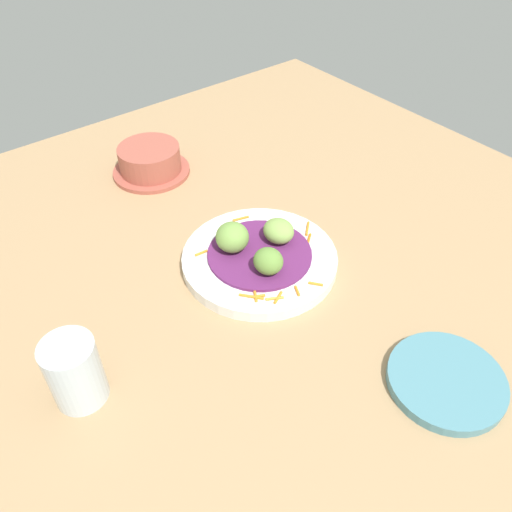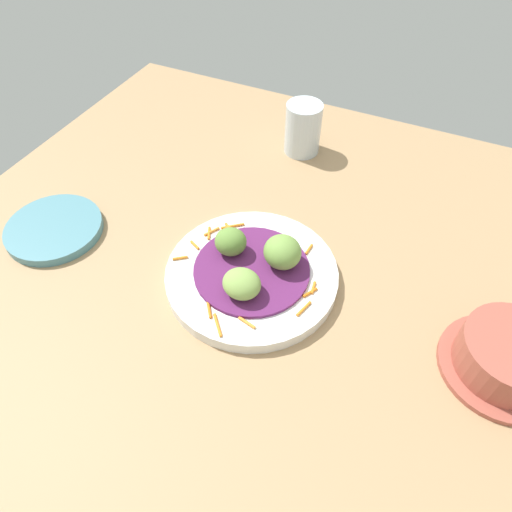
{
  "view_description": "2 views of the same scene",
  "coord_description": "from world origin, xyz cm",
  "px_view_note": "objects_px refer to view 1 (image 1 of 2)",
  "views": [
    {
      "loc": [
        -43.36,
        -51.54,
        58.38
      ],
      "look_at": [
        -6.65,
        -5.16,
        5.04
      ],
      "focal_mm": 36.65,
      "sensor_mm": 36.0,
      "label": 1
    },
    {
      "loc": [
        32.17,
        13.82,
        53.65
      ],
      "look_at": [
        -6.41,
        -4.21,
        5.9
      ],
      "focal_mm": 32.41,
      "sensor_mm": 36.0,
      "label": 2
    }
  ],
  "objects_px": {
    "guac_scoop_right": "(268,261)",
    "side_plate_small": "(446,381)",
    "main_plate": "(260,260)",
    "guac_scoop_center": "(232,237)",
    "terracotta_bowl": "(150,161)",
    "water_glass": "(75,372)",
    "guac_scoop_left": "(279,231)"
  },
  "relations": [
    {
      "from": "guac_scoop_left",
      "to": "terracotta_bowl",
      "type": "height_order",
      "value": "guac_scoop_left"
    },
    {
      "from": "main_plate",
      "to": "water_glass",
      "type": "relative_size",
      "value": 2.6
    },
    {
      "from": "guac_scoop_center",
      "to": "guac_scoop_right",
      "type": "relative_size",
      "value": 1.19
    },
    {
      "from": "guac_scoop_center",
      "to": "terracotta_bowl",
      "type": "distance_m",
      "value": 0.3
    },
    {
      "from": "guac_scoop_left",
      "to": "water_glass",
      "type": "xyz_separation_m",
      "value": [
        -0.36,
        -0.06,
        0.0
      ]
    },
    {
      "from": "side_plate_small",
      "to": "water_glass",
      "type": "relative_size",
      "value": 1.58
    },
    {
      "from": "guac_scoop_center",
      "to": "guac_scoop_right",
      "type": "xyz_separation_m",
      "value": [
        0.01,
        -0.07,
        -0.0
      ]
    },
    {
      "from": "guac_scoop_left",
      "to": "terracotta_bowl",
      "type": "xyz_separation_m",
      "value": [
        -0.04,
        0.33,
        -0.02
      ]
    },
    {
      "from": "main_plate",
      "to": "guac_scoop_center",
      "type": "distance_m",
      "value": 0.06
    },
    {
      "from": "side_plate_small",
      "to": "terracotta_bowl",
      "type": "bearing_deg",
      "value": 94.04
    },
    {
      "from": "guac_scoop_center",
      "to": "guac_scoop_right",
      "type": "height_order",
      "value": "guac_scoop_center"
    },
    {
      "from": "terracotta_bowl",
      "to": "water_glass",
      "type": "distance_m",
      "value": 0.5
    },
    {
      "from": "guac_scoop_center",
      "to": "side_plate_small",
      "type": "relative_size",
      "value": 0.36
    },
    {
      "from": "guac_scoop_center",
      "to": "terracotta_bowl",
      "type": "relative_size",
      "value": 0.36
    },
    {
      "from": "terracotta_bowl",
      "to": "water_glass",
      "type": "height_order",
      "value": "water_glass"
    },
    {
      "from": "guac_scoop_right",
      "to": "side_plate_small",
      "type": "xyz_separation_m",
      "value": [
        0.06,
        -0.28,
        -0.04
      ]
    },
    {
      "from": "terracotta_bowl",
      "to": "guac_scoop_left",
      "type": "bearing_deg",
      "value": -82.25
    },
    {
      "from": "main_plate",
      "to": "side_plate_small",
      "type": "relative_size",
      "value": 1.64
    },
    {
      "from": "main_plate",
      "to": "water_glass",
      "type": "distance_m",
      "value": 0.33
    },
    {
      "from": "guac_scoop_left",
      "to": "guac_scoop_right",
      "type": "bearing_deg",
      "value": -141.84
    },
    {
      "from": "guac_scoop_right",
      "to": "terracotta_bowl",
      "type": "height_order",
      "value": "guac_scoop_right"
    },
    {
      "from": "main_plate",
      "to": "water_glass",
      "type": "xyz_separation_m",
      "value": [
        -0.32,
        -0.05,
        0.04
      ]
    },
    {
      "from": "terracotta_bowl",
      "to": "water_glass",
      "type": "bearing_deg",
      "value": -129.67
    },
    {
      "from": "guac_scoop_right",
      "to": "terracotta_bowl",
      "type": "xyz_separation_m",
      "value": [
        0.01,
        0.38,
        -0.02
      ]
    },
    {
      "from": "main_plate",
      "to": "terracotta_bowl",
      "type": "relative_size",
      "value": 1.64
    },
    {
      "from": "guac_scoop_center",
      "to": "water_glass",
      "type": "bearing_deg",
      "value": -164.11
    },
    {
      "from": "main_plate",
      "to": "terracotta_bowl",
      "type": "bearing_deg",
      "value": 90.31
    },
    {
      "from": "main_plate",
      "to": "guac_scoop_center",
      "type": "xyz_separation_m",
      "value": [
        -0.03,
        0.03,
        0.04
      ]
    },
    {
      "from": "main_plate",
      "to": "side_plate_small",
      "type": "distance_m",
      "value": 0.32
    },
    {
      "from": "guac_scoop_right",
      "to": "water_glass",
      "type": "xyz_separation_m",
      "value": [
        -0.31,
        -0.01,
        0.0
      ]
    },
    {
      "from": "guac_scoop_right",
      "to": "side_plate_small",
      "type": "bearing_deg",
      "value": -77.77
    },
    {
      "from": "main_plate",
      "to": "guac_scoop_right",
      "type": "distance_m",
      "value": 0.06
    }
  ]
}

